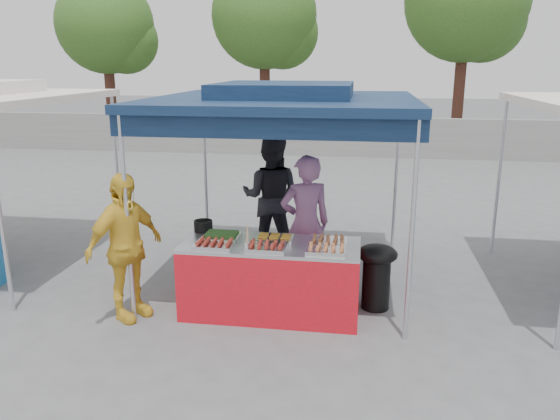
# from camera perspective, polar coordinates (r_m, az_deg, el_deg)

# --- Properties ---
(ground_plane) EXTENTS (80.00, 80.00, 0.00)m
(ground_plane) POSITION_cam_1_polar(r_m,az_deg,el_deg) (6.54, -0.80, -10.29)
(ground_plane) COLOR #5E5E60
(back_wall) EXTENTS (40.00, 0.25, 1.20)m
(back_wall) POSITION_cam_1_polar(r_m,az_deg,el_deg) (17.00, 5.33, 7.65)
(back_wall) COLOR gray
(back_wall) RESTS_ON ground_plane
(main_canopy) EXTENTS (3.20, 3.20, 2.57)m
(main_canopy) POSITION_cam_1_polar(r_m,az_deg,el_deg) (6.88, 0.47, 11.48)
(main_canopy) COLOR silver
(main_canopy) RESTS_ON ground_plane
(tree_0) EXTENTS (3.41, 3.33, 5.73)m
(tree_0) POSITION_cam_1_polar(r_m,az_deg,el_deg) (20.77, -17.33, 17.59)
(tree_0) COLOR #43231A
(tree_0) RESTS_ON ground_plane
(tree_1) EXTENTS (3.60, 3.56, 6.12)m
(tree_1) POSITION_cam_1_polar(r_m,az_deg,el_deg) (19.59, -1.18, 19.20)
(tree_1) COLOR #43231A
(tree_1) RESTS_ON ground_plane
(tree_2) EXTENTS (3.86, 3.86, 6.64)m
(tree_2) POSITION_cam_1_polar(r_m,az_deg,el_deg) (19.38, 19.30, 19.53)
(tree_2) COLOR #43231A
(tree_2) RESTS_ON ground_plane
(vendor_table) EXTENTS (2.00, 0.80, 0.85)m
(vendor_table) POSITION_cam_1_polar(r_m,az_deg,el_deg) (6.28, -0.97, -7.18)
(vendor_table) COLOR red
(vendor_table) RESTS_ON ground_plane
(food_tray_fl) EXTENTS (0.42, 0.30, 0.07)m
(food_tray_fl) POSITION_cam_1_polar(r_m,az_deg,el_deg) (6.02, -6.90, -3.62)
(food_tray_fl) COLOR silver
(food_tray_fl) RESTS_ON vendor_table
(food_tray_fm) EXTENTS (0.42, 0.30, 0.07)m
(food_tray_fm) POSITION_cam_1_polar(r_m,az_deg,el_deg) (5.90, -1.41, -3.92)
(food_tray_fm) COLOR silver
(food_tray_fm) RESTS_ON vendor_table
(food_tray_fr) EXTENTS (0.42, 0.30, 0.07)m
(food_tray_fr) POSITION_cam_1_polar(r_m,az_deg,el_deg) (5.84, 4.84, -4.17)
(food_tray_fr) COLOR silver
(food_tray_fr) RESTS_ON vendor_table
(food_tray_bl) EXTENTS (0.42, 0.30, 0.07)m
(food_tray_bl) POSITION_cam_1_polar(r_m,az_deg,el_deg) (6.31, -6.12, -2.71)
(food_tray_bl) COLOR silver
(food_tray_bl) RESTS_ON vendor_table
(food_tray_bm) EXTENTS (0.42, 0.30, 0.07)m
(food_tray_bm) POSITION_cam_1_polar(r_m,az_deg,el_deg) (6.20, -0.56, -2.95)
(food_tray_bm) COLOR silver
(food_tray_bm) RESTS_ON vendor_table
(food_tray_br) EXTENTS (0.42, 0.30, 0.07)m
(food_tray_br) POSITION_cam_1_polar(r_m,az_deg,el_deg) (6.11, 5.06, -3.28)
(food_tray_br) COLOR silver
(food_tray_br) RESTS_ON vendor_table
(cooking_pot) EXTENTS (0.22, 0.22, 0.13)m
(cooking_pot) POSITION_cam_1_polar(r_m,az_deg,el_deg) (6.62, -8.02, -1.64)
(cooking_pot) COLOR black
(cooking_pot) RESTS_ON vendor_table
(skewer_cup) EXTENTS (0.08, 0.08, 0.10)m
(skewer_cup) POSITION_cam_1_polar(r_m,az_deg,el_deg) (5.89, -3.48, -3.80)
(skewer_cup) COLOR silver
(skewer_cup) RESTS_ON vendor_table
(wok_burner) EXTENTS (0.47, 0.47, 0.79)m
(wok_burner) POSITION_cam_1_polar(r_m,az_deg,el_deg) (6.49, 10.06, -6.29)
(wok_burner) COLOR black
(wok_burner) RESTS_ON ground_plane
(crate_left) EXTENTS (0.46, 0.32, 0.27)m
(crate_left) POSITION_cam_1_polar(r_m,az_deg,el_deg) (7.14, -2.38, -6.84)
(crate_left) COLOR #1443A9
(crate_left) RESTS_ON ground_plane
(crate_right) EXTENTS (0.53, 0.37, 0.32)m
(crate_right) POSITION_cam_1_polar(r_m,az_deg,el_deg) (7.06, 2.11, -6.92)
(crate_right) COLOR #1443A9
(crate_right) RESTS_ON ground_plane
(crate_stacked) EXTENTS (0.50, 0.35, 0.30)m
(crate_stacked) POSITION_cam_1_polar(r_m,az_deg,el_deg) (6.95, 2.14, -4.55)
(crate_stacked) COLOR #1443A9
(crate_stacked) RESTS_ON crate_right
(vendor_woman) EXTENTS (0.74, 0.62, 1.74)m
(vendor_woman) POSITION_cam_1_polar(r_m,az_deg,el_deg) (6.77, 2.67, -1.50)
(vendor_woman) COLOR #8F5B88
(vendor_woman) RESTS_ON ground_plane
(helper_man) EXTENTS (0.92, 0.74, 1.82)m
(helper_man) POSITION_cam_1_polar(r_m,az_deg,el_deg) (7.98, -0.94, 1.38)
(helper_man) COLOR black
(helper_man) RESTS_ON ground_plane
(customer_person) EXTENTS (0.83, 1.06, 1.68)m
(customer_person) POSITION_cam_1_polar(r_m,az_deg,el_deg) (6.27, -15.89, -3.78)
(customer_person) COLOR yellow
(customer_person) RESTS_ON ground_plane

